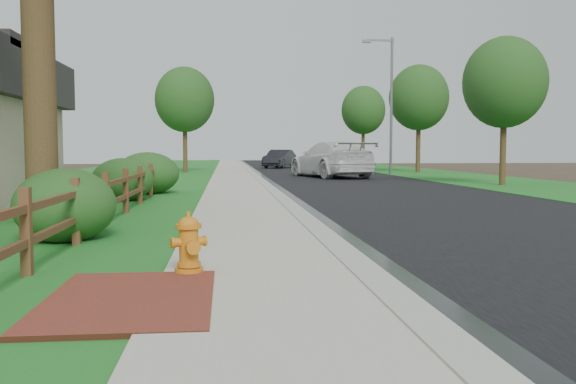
{
  "coord_description": "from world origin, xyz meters",
  "views": [
    {
      "loc": [
        -1.26,
        -6.97,
        1.54
      ],
      "look_at": [
        -0.22,
        3.24,
        0.82
      ],
      "focal_mm": 38.0,
      "sensor_mm": 36.0,
      "label": 1
    }
  ],
  "objects": [
    {
      "name": "lawn_near",
      "position": [
        -8.0,
        35.0,
        0.02
      ],
      "size": [
        9.0,
        90.0,
        0.04
      ],
      "primitive_type": "cube",
      "color": "#1B6122",
      "rests_on": "ground"
    },
    {
      "name": "curb",
      "position": [
        0.4,
        35.0,
        0.06
      ],
      "size": [
        0.4,
        90.0,
        0.12
      ],
      "primitive_type": "cube",
      "color": "gray",
      "rests_on": "ground"
    },
    {
      "name": "streetlight",
      "position": [
        8.54,
        29.12,
        4.66
      ],
      "size": [
        1.9,
        0.25,
        8.23
      ],
      "color": "slate",
      "rests_on": "ground"
    },
    {
      "name": "ranch_fence",
      "position": [
        -3.6,
        6.4,
        0.62
      ],
      "size": [
        0.12,
        16.92,
        1.1
      ],
      "color": "#4F371A",
      "rests_on": "ground"
    },
    {
      "name": "sidewalk",
      "position": [
        -0.9,
        35.0,
        0.05
      ],
      "size": [
        2.2,
        90.0,
        0.1
      ],
      "primitive_type": "cube",
      "color": "#ADA697",
      "rests_on": "ground"
    },
    {
      "name": "wet_gutter",
      "position": [
        0.75,
        35.0,
        0.02
      ],
      "size": [
        0.5,
        90.0,
        0.0
      ],
      "primitive_type": "cube",
      "color": "black",
      "rests_on": "road"
    },
    {
      "name": "tree_near_right",
      "position": [
        10.45,
        17.83,
        4.35
      ],
      "size": [
        3.49,
        3.49,
        6.28
      ],
      "color": "#3A2D17",
      "rests_on": "ground"
    },
    {
      "name": "grass_strip",
      "position": [
        -2.8,
        35.0,
        0.03
      ],
      "size": [
        1.6,
        90.0,
        0.06
      ],
      "primitive_type": "cube",
      "color": "#1B6122",
      "rests_on": "ground"
    },
    {
      "name": "brick_patch",
      "position": [
        -2.2,
        -1.0,
        0.06
      ],
      "size": [
        1.6,
        2.4,
        0.11
      ],
      "primitive_type": "cube",
      "color": "brown",
      "rests_on": "ground"
    },
    {
      "name": "dark_car_mid",
      "position": [
        7.2,
        34.12,
        0.8
      ],
      "size": [
        2.15,
        4.69,
        1.56
      ],
      "primitive_type": "imported",
      "rotation": [
        0.0,
        0.0,
        3.21
      ],
      "color": "black",
      "rests_on": "road"
    },
    {
      "name": "shrub_a",
      "position": [
        -3.9,
        3.33,
        0.62
      ],
      "size": [
        2.0,
        2.0,
        1.24
      ],
      "primitive_type": "ellipsoid",
      "rotation": [
        0.0,
        0.0,
        0.25
      ],
      "color": "#214A1A",
      "rests_on": "ground"
    },
    {
      "name": "dark_car_far",
      "position": [
        3.18,
        43.25,
        0.78
      ],
      "size": [
        3.25,
        4.86,
        1.51
      ],
      "primitive_type": "imported",
      "rotation": [
        0.0,
        0.0,
        -0.4
      ],
      "color": "black",
      "rests_on": "road"
    },
    {
      "name": "shrub_d",
      "position": [
        -3.9,
        14.0,
        0.73
      ],
      "size": [
        2.24,
        2.24,
        1.45
      ],
      "primitive_type": "ellipsoid",
      "rotation": [
        0.0,
        0.0,
        0.05
      ],
      "color": "#214A1A",
      "rests_on": "ground"
    },
    {
      "name": "tree_far_right",
      "position": [
        10.85,
        46.01,
        4.99
      ],
      "size": [
        3.87,
        3.87,
        7.13
      ],
      "color": "#3A2D17",
      "rests_on": "ground"
    },
    {
      "name": "fire_hydrant",
      "position": [
        -1.7,
        0.18,
        0.43
      ],
      "size": [
        0.47,
        0.39,
        0.72
      ],
      "color": "orange",
      "rests_on": "sidewalk"
    },
    {
      "name": "road",
      "position": [
        4.6,
        35.0,
        0.01
      ],
      "size": [
        8.0,
        90.0,
        0.02
      ],
      "primitive_type": "cube",
      "color": "black",
      "rests_on": "ground"
    },
    {
      "name": "boulder",
      "position": [
        -5.17,
        6.09,
        0.35
      ],
      "size": [
        1.23,
        1.06,
        0.7
      ],
      "primitive_type": "ellipsoid",
      "rotation": [
        0.0,
        0.0,
        0.3
      ],
      "color": "brown",
      "rests_on": "ground"
    },
    {
      "name": "verge_far",
      "position": [
        11.5,
        35.0,
        0.02
      ],
      "size": [
        6.0,
        90.0,
        0.04
      ],
      "primitive_type": "cube",
      "color": "#1B6122",
      "rests_on": "ground"
    },
    {
      "name": "white_suv",
      "position": [
        4.51,
        26.14,
        0.99
      ],
      "size": [
        4.3,
        7.18,
        1.95
      ],
      "primitive_type": "imported",
      "rotation": [
        0.0,
        0.0,
        3.39
      ],
      "color": "silver",
      "rests_on": "road"
    },
    {
      "name": "tree_mid_right",
      "position": [
        11.42,
        32.27,
        4.93
      ],
      "size": [
        3.92,
        3.92,
        7.1
      ],
      "color": "#3A2D17",
      "rests_on": "ground"
    },
    {
      "name": "ground",
      "position": [
        0.0,
        0.0,
        0.0
      ],
      "size": [
        120.0,
        120.0,
        0.0
      ],
      "primitive_type": "plane",
      "color": "#382C1E"
    },
    {
      "name": "shrub_c",
      "position": [
        -4.29,
        11.34,
        0.65
      ],
      "size": [
        2.24,
        2.24,
        1.29
      ],
      "primitive_type": "ellipsoid",
      "rotation": [
        0.0,
        0.0,
        0.3
      ],
      "color": "#214A1A",
      "rests_on": "ground"
    },
    {
      "name": "tree_mid_left",
      "position": [
        -3.9,
        33.6,
        4.78
      ],
      "size": [
        3.88,
        3.88,
        6.93
      ],
      "color": "#3A2D17",
      "rests_on": "ground"
    }
  ]
}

